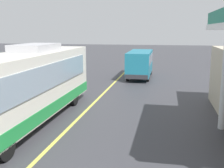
{
  "coord_description": "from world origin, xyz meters",
  "views": [
    {
      "loc": [
        4.22,
        -3.91,
        4.36
      ],
      "look_at": [
        1.5,
        10.0,
        1.6
      ],
      "focal_mm": 44.46,
      "sensor_mm": 36.0,
      "label": 1
    }
  ],
  "objects": [
    {
      "name": "ground",
      "position": [
        0.0,
        20.0,
        0.0
      ],
      "size": [
        120.0,
        120.0,
        0.0
      ],
      "primitive_type": "plane",
      "color": "#38383D"
    },
    {
      "name": "coach_bus_main",
      "position": [
        -2.15,
        7.92,
        1.72
      ],
      "size": [
        2.6,
        11.04,
        3.69
      ],
      "color": "silver",
      "rests_on": "ground"
    },
    {
      "name": "minibus_opposing_lane",
      "position": [
        1.86,
        21.74,
        1.47
      ],
      "size": [
        2.04,
        6.13,
        2.44
      ],
      "color": "teal",
      "rests_on": "ground"
    },
    {
      "name": "lane_divider_stripe",
      "position": [
        0.0,
        15.0,
        0.0
      ],
      "size": [
        0.16,
        50.0,
        0.01
      ],
      "primitive_type": "cube",
      "color": "#D8CC4C",
      "rests_on": "ground"
    }
  ]
}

